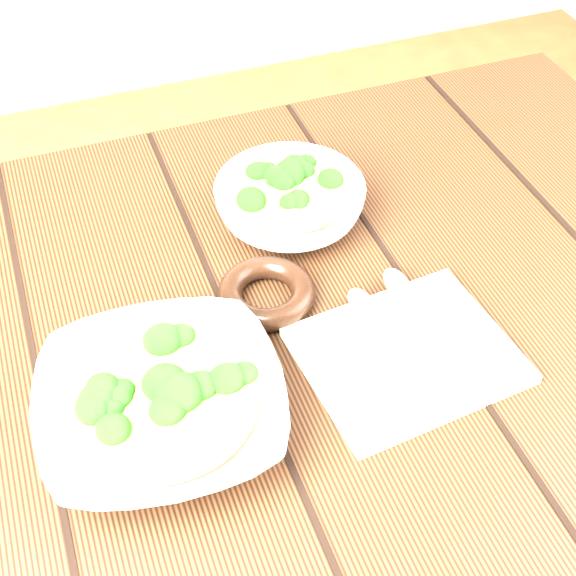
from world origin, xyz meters
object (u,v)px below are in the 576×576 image
Objects in this scene: soup_bowl_back at (290,203)px; trivet at (267,293)px; table at (260,407)px; napkin at (407,355)px; soup_bowl_front at (162,407)px.

soup_bowl_back is 1.93× the size of trivet.
trivet is at bearing 60.23° from table.
trivet is 0.51× the size of napkin.
soup_bowl_front is 2.38× the size of trivet.
napkin is (0.11, -0.12, -0.01)m from trivet.
table is 11.50× the size of trivet.
table is at bearing 144.02° from napkin.
soup_bowl_front is 0.31m from soup_bowl_back.
table is 0.14m from trivet.
soup_bowl_back is 0.98× the size of napkin.
table is at bearing 32.34° from soup_bowl_front.
soup_bowl_back is at bearing 47.86° from soup_bowl_front.
trivet reaches higher than napkin.
soup_bowl_front reaches higher than trivet.
soup_bowl_back is 0.13m from trivet.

